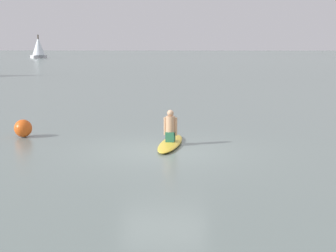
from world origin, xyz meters
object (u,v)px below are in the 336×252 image
(buoy_marker, at_px, (23,128))
(person_paddler, at_px, (170,127))
(surfboard, at_px, (170,143))
(sailboat_near_left, at_px, (38,47))

(buoy_marker, bearing_deg, person_paddler, 166.17)
(surfboard, relative_size, buoy_marker, 4.96)
(buoy_marker, bearing_deg, surfboard, 166.17)
(sailboat_near_left, distance_m, buoy_marker, 91.68)
(surfboard, xyz_separation_m, buoy_marker, (4.98, -1.23, 0.24))
(person_paddler, relative_size, buoy_marker, 1.65)
(sailboat_near_left, height_order, buoy_marker, sailboat_near_left)
(person_paddler, bearing_deg, sailboat_near_left, 25.77)
(person_paddler, bearing_deg, surfboard, 7.29)
(surfboard, xyz_separation_m, person_paddler, (0.00, 0.00, 0.51))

